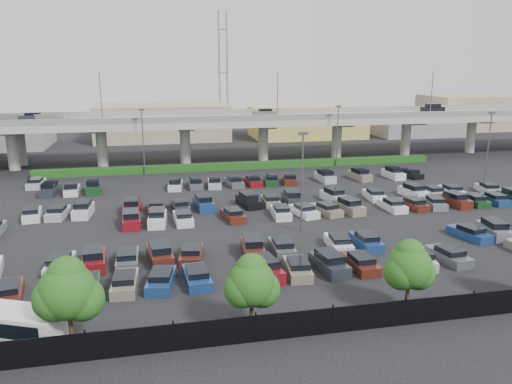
% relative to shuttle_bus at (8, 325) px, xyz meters
% --- Properties ---
extents(ground, '(280.00, 280.00, 0.00)m').
position_rel_shuttle_bus_xyz_m(ground, '(23.92, 24.92, -1.22)').
color(ground, black).
extents(overpass, '(150.00, 13.00, 15.80)m').
position_rel_shuttle_bus_xyz_m(overpass, '(23.74, 56.95, 5.75)').
color(overpass, '#97978F').
rests_on(overpass, ground).
extents(hedge, '(66.00, 1.60, 1.10)m').
position_rel_shuttle_bus_xyz_m(hedge, '(23.92, 49.92, -0.67)').
color(hedge, '#134113').
rests_on(hedge, ground).
extents(fence, '(70.00, 0.10, 2.00)m').
position_rel_shuttle_bus_xyz_m(fence, '(23.87, -3.08, -0.32)').
color(fence, black).
rests_on(fence, ground).
extents(tree_row, '(65.07, 3.66, 5.94)m').
position_rel_shuttle_bus_xyz_m(tree_row, '(24.62, -1.61, 2.30)').
color(tree_row, '#332316').
rests_on(tree_row, ground).
extents(shuttle_bus, '(7.36, 4.98, 2.24)m').
position_rel_shuttle_bus_xyz_m(shuttle_bus, '(0.00, 0.00, 0.00)').
color(shuttle_bus, silver).
rests_on(shuttle_bus, ground).
extents(parked_cars, '(63.09, 41.59, 1.67)m').
position_rel_shuttle_bus_xyz_m(parked_cars, '(23.07, 20.90, -0.60)').
color(parked_cars, black).
rests_on(parked_cars, ground).
extents(light_poles, '(66.90, 48.38, 10.30)m').
position_rel_shuttle_bus_xyz_m(light_poles, '(19.80, 26.92, 5.02)').
color(light_poles, '#4F4F55').
rests_on(light_poles, ground).
extents(distant_buildings, '(138.00, 24.00, 9.00)m').
position_rel_shuttle_bus_xyz_m(distant_buildings, '(36.30, 86.73, 2.52)').
color(distant_buildings, slate).
rests_on(distant_buildings, ground).
extents(comm_tower, '(2.40, 2.40, 30.00)m').
position_rel_shuttle_bus_xyz_m(comm_tower, '(27.92, 98.92, 14.39)').
color(comm_tower, '#4F4F55').
rests_on(comm_tower, ground).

